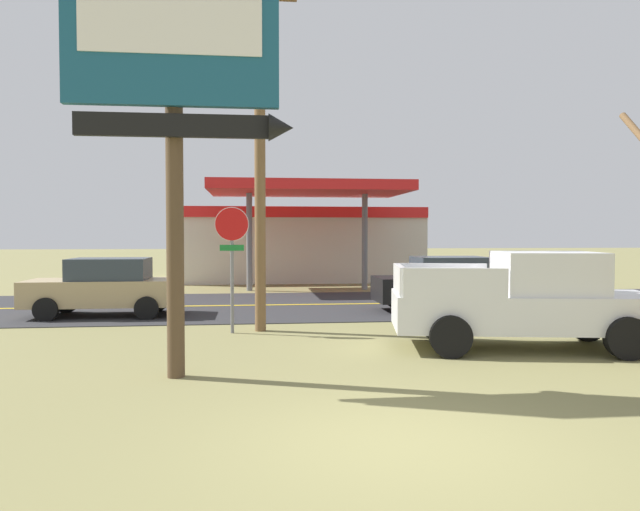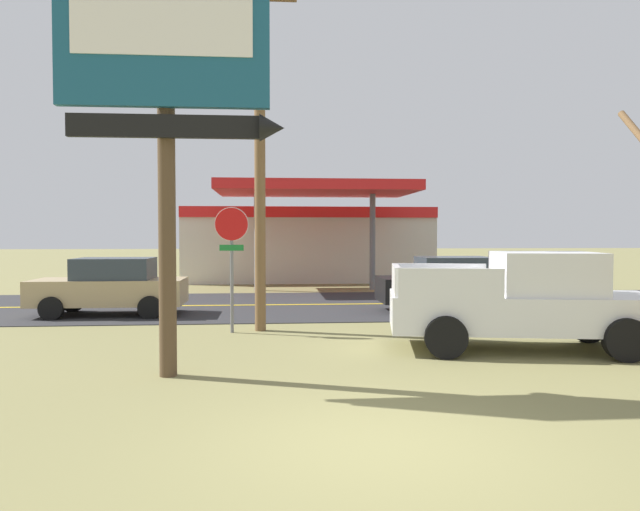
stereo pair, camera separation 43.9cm
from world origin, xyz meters
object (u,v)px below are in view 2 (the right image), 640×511
(motel_sign, at_px, (168,76))
(utility_pole, at_px, (260,125))
(pickup_white_parked_on_lawn, at_px, (525,302))
(car_black_far_lane, at_px, (451,284))
(gas_station, at_px, (307,242))
(car_tan_mid_lane, at_px, (111,286))
(stop_sign, at_px, (232,247))

(motel_sign, relative_size, utility_pole, 0.75)
(utility_pole, relative_size, pickup_white_parked_on_lawn, 1.68)
(car_black_far_lane, bearing_deg, gas_station, 105.20)
(utility_pole, relative_size, car_tan_mid_lane, 2.19)
(stop_sign, height_order, gas_station, gas_station)
(motel_sign, bearing_deg, pickup_white_parked_on_lawn, 15.02)
(utility_pole, bearing_deg, stop_sign, -158.03)
(gas_station, xyz_separation_m, pickup_white_parked_on_lawn, (3.23, -18.81, -0.98))
(stop_sign, relative_size, gas_station, 0.25)
(car_tan_mid_lane, bearing_deg, gas_station, 63.70)
(utility_pole, height_order, car_black_far_lane, utility_pole)
(stop_sign, distance_m, utility_pole, 2.97)
(motel_sign, height_order, stop_sign, motel_sign)
(utility_pole, xyz_separation_m, gas_station, (2.09, 15.96, -2.96))
(utility_pole, xyz_separation_m, car_black_far_lane, (5.60, 3.05, -4.08))
(motel_sign, relative_size, car_black_far_lane, 1.65)
(stop_sign, xyz_separation_m, utility_pole, (0.66, 0.27, 2.88))
(car_black_far_lane, bearing_deg, motel_sign, -132.16)
(gas_station, bearing_deg, car_tan_mid_lane, -116.30)
(motel_sign, distance_m, gas_station, 21.09)
(car_black_far_lane, bearing_deg, pickup_white_parked_on_lawn, -92.74)
(gas_station, bearing_deg, motel_sign, -99.51)
(pickup_white_parked_on_lawn, bearing_deg, utility_pole, 151.82)
(pickup_white_parked_on_lawn, relative_size, car_tan_mid_lane, 1.30)
(car_tan_mid_lane, height_order, car_black_far_lane, same)
(car_black_far_lane, bearing_deg, utility_pole, -151.45)
(car_tan_mid_lane, bearing_deg, motel_sign, -69.12)
(gas_station, height_order, car_black_far_lane, gas_station)
(motel_sign, bearing_deg, utility_pole, 73.67)
(car_tan_mid_lane, bearing_deg, utility_pole, -35.37)
(motel_sign, distance_m, stop_sign, 5.24)
(motel_sign, distance_m, car_tan_mid_lane, 9.14)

